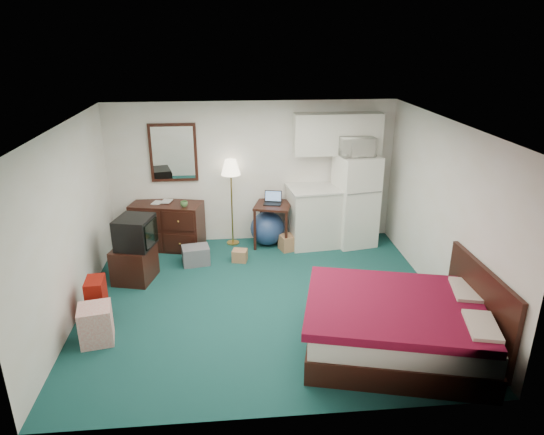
{
  "coord_description": "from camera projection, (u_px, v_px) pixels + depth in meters",
  "views": [
    {
      "loc": [
        -0.44,
        -6.01,
        3.56
      ],
      "look_at": [
        0.17,
        0.42,
        1.09
      ],
      "focal_mm": 32.0,
      "sensor_mm": 36.0,
      "label": 1
    }
  ],
  "objects": [
    {
      "name": "walls",
      "position": [
        262.0,
        218.0,
        6.45
      ],
      "size": [
        5.01,
        4.51,
        2.5
      ],
      "color": "white",
      "rests_on": "floor"
    },
    {
      "name": "exercise_ball",
      "position": [
        267.0,
        228.0,
        8.63
      ],
      "size": [
        0.74,
        0.74,
        0.61
      ],
      "primitive_type": "sphere",
      "rotation": [
        0.0,
        0.0,
        -0.25
      ],
      "color": "navy",
      "rests_on": "floor"
    },
    {
      "name": "book_b",
      "position": [
        161.0,
        195.0,
        8.35
      ],
      "size": [
        0.17,
        0.06,
        0.23
      ],
      "primitive_type": "imported",
      "rotation": [
        0.0,
        0.0,
        -0.24
      ],
      "color": "#9B6840",
      "rests_on": "dresser"
    },
    {
      "name": "desk",
      "position": [
        273.0,
        225.0,
        8.57
      ],
      "size": [
        0.75,
        0.75,
        0.77
      ],
      "primitive_type": null,
      "rotation": [
        0.0,
        0.0,
        -0.27
      ],
      "color": "black",
      "rests_on": "floor"
    },
    {
      "name": "floor",
      "position": [
        263.0,
        300.0,
        6.89
      ],
      "size": [
        5.0,
        4.5,
        0.01
      ],
      "primitive_type": "cube",
      "color": "#103136",
      "rests_on": "ground"
    },
    {
      "name": "file_bin",
      "position": [
        196.0,
        255.0,
        7.94
      ],
      "size": [
        0.48,
        0.39,
        0.3
      ],
      "primitive_type": null,
      "rotation": [
        0.0,
        0.0,
        0.18
      ],
      "color": "slate",
      "rests_on": "floor"
    },
    {
      "name": "kitchen_counter",
      "position": [
        316.0,
        217.0,
        8.58
      ],
      "size": [
        1.01,
        0.81,
        1.02
      ],
      "primitive_type": null,
      "rotation": [
        0.0,
        0.0,
        0.11
      ],
      "color": "silver",
      "rests_on": "floor"
    },
    {
      "name": "crt_tv",
      "position": [
        135.0,
        232.0,
        7.21
      ],
      "size": [
        0.63,
        0.66,
        0.47
      ],
      "primitive_type": null,
      "rotation": [
        0.0,
        0.0,
        -0.25
      ],
      "color": "black",
      "rests_on": "tv_stand"
    },
    {
      "name": "tv_stand",
      "position": [
        134.0,
        263.0,
        7.38
      ],
      "size": [
        0.67,
        0.71,
        0.54
      ],
      "primitive_type": null,
      "rotation": [
        0.0,
        0.0,
        -0.25
      ],
      "color": "black",
      "rests_on": "floor"
    },
    {
      "name": "floor_lamp",
      "position": [
        232.0,
        203.0,
        8.49
      ],
      "size": [
        0.38,
        0.38,
        1.55
      ],
      "primitive_type": null,
      "rotation": [
        0.0,
        0.0,
        0.13
      ],
      "color": "gold",
      "rests_on": "floor"
    },
    {
      "name": "microwave",
      "position": [
        356.0,
        144.0,
        8.13
      ],
      "size": [
        0.6,
        0.36,
        0.4
      ],
      "primitive_type": "imported",
      "rotation": [
        0.0,
        0.0,
        0.07
      ],
      "color": "white",
      "rests_on": "fridge"
    },
    {
      "name": "headboard",
      "position": [
        479.0,
        306.0,
        5.69
      ],
      "size": [
        0.06,
        1.56,
        1.0
      ],
      "primitive_type": null,
      "color": "black",
      "rests_on": "walls"
    },
    {
      "name": "retail_box",
      "position": [
        96.0,
        324.0,
        5.9
      ],
      "size": [
        0.45,
        0.45,
        0.48
      ],
      "primitive_type": null,
      "rotation": [
        0.0,
        0.0,
        0.19
      ],
      "color": "white",
      "rests_on": "floor"
    },
    {
      "name": "laptop",
      "position": [
        272.0,
        198.0,
        8.4
      ],
      "size": [
        0.34,
        0.3,
        0.21
      ],
      "primitive_type": null,
      "rotation": [
        0.0,
        0.0,
        -0.21
      ],
      "color": "black",
      "rests_on": "desk"
    },
    {
      "name": "bed",
      "position": [
        397.0,
        327.0,
        5.69
      ],
      "size": [
        2.36,
        2.03,
        0.65
      ],
      "primitive_type": null,
      "rotation": [
        0.0,
        0.0,
        -0.25
      ],
      "color": "#5F0823",
      "rests_on": "floor"
    },
    {
      "name": "dresser",
      "position": [
        168.0,
        226.0,
        8.46
      ],
      "size": [
        1.3,
        0.81,
        0.82
      ],
      "primitive_type": null,
      "rotation": [
        0.0,
        0.0,
        -0.23
      ],
      "color": "black",
      "rests_on": "floor"
    },
    {
      "name": "cardboard_box_b",
      "position": [
        287.0,
        243.0,
        8.45
      ],
      "size": [
        0.3,
        0.32,
        0.27
      ],
      "primitive_type": null,
      "rotation": [
        0.0,
        0.0,
        0.32
      ],
      "color": "#9B6840",
      "rests_on": "floor"
    },
    {
      "name": "book_a",
      "position": [
        152.0,
        197.0,
        8.3
      ],
      "size": [
        0.15,
        0.06,
        0.21
      ],
      "primitive_type": "imported",
      "rotation": [
        0.0,
        0.0,
        -0.28
      ],
      "color": "#9B6840",
      "rests_on": "dresser"
    },
    {
      "name": "mug",
      "position": [
        184.0,
        203.0,
        8.13
      ],
      "size": [
        0.14,
        0.12,
        0.12
      ],
      "primitive_type": "imported",
      "rotation": [
        0.0,
        0.0,
        -0.25
      ],
      "color": "#4B7840",
      "rests_on": "dresser"
    },
    {
      "name": "mirror",
      "position": [
        173.0,
        153.0,
        8.25
      ],
      "size": [
        0.8,
        0.06,
        1.0
      ],
      "primitive_type": null,
      "color": "white",
      "rests_on": "walls"
    },
    {
      "name": "upper_cabinets",
      "position": [
        338.0,
        134.0,
        8.26
      ],
      "size": [
        1.5,
        0.35,
        0.7
      ],
      "primitive_type": null,
      "color": "silver",
      "rests_on": "walls"
    },
    {
      "name": "fridge",
      "position": [
        355.0,
        200.0,
        8.51
      ],
      "size": [
        0.78,
        0.78,
        1.61
      ],
      "primitive_type": null,
      "rotation": [
        0.0,
        0.0,
        0.19
      ],
      "color": "white",
      "rests_on": "floor"
    },
    {
      "name": "suitcase",
      "position": [
        97.0,
        299.0,
        6.34
      ],
      "size": [
        0.25,
        0.38,
        0.59
      ],
      "primitive_type": null,
      "rotation": [
        0.0,
        0.0,
        0.07
      ],
      "color": "maroon",
      "rests_on": "floor"
    },
    {
      "name": "ceiling",
      "position": [
        261.0,
        124.0,
        6.0
      ],
      "size": [
        5.0,
        4.5,
        0.01
      ],
      "primitive_type": "cube",
      "color": "white",
      "rests_on": "walls"
    },
    {
      "name": "cardboard_box_a",
      "position": [
        240.0,
        256.0,
        8.04
      ],
      "size": [
        0.28,
        0.25,
        0.2
      ],
      "primitive_type": null,
      "rotation": [
        0.0,
        0.0,
        -0.23
      ],
      "color": "#9B6840",
      "rests_on": "floor"
    }
  ]
}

